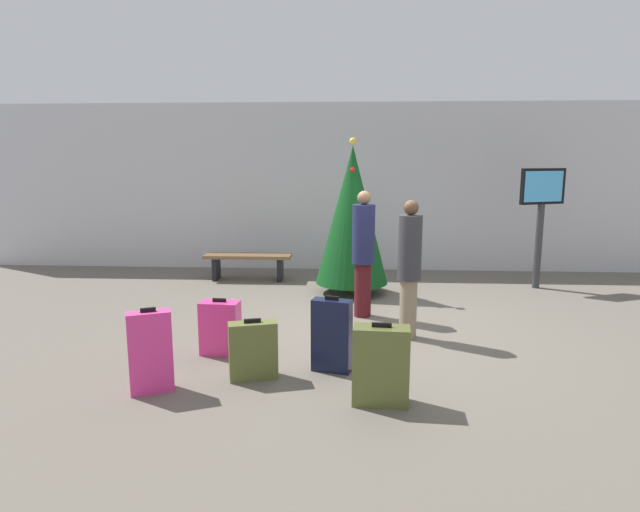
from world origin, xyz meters
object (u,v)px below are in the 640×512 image
(holiday_tree, at_px, (352,215))
(suitcase_1, at_px, (253,350))
(suitcase_0, at_px, (220,328))
(suitcase_4, at_px, (150,352))
(traveller_1, at_px, (363,251))
(flight_info_kiosk, at_px, (541,205))
(suitcase_3, at_px, (332,335))
(traveller_0, at_px, (409,266))
(suitcase_2, at_px, (381,365))
(waiting_bench, at_px, (248,261))

(holiday_tree, height_order, suitcase_1, holiday_tree)
(suitcase_0, height_order, suitcase_4, suitcase_4)
(traveller_1, bearing_deg, holiday_tree, 96.87)
(suitcase_1, xyz_separation_m, suitcase_4, (-0.92, -0.38, 0.10))
(flight_info_kiosk, relative_size, suitcase_3, 2.52)
(flight_info_kiosk, height_order, traveller_0, flight_info_kiosk)
(flight_info_kiosk, height_order, suitcase_2, flight_info_kiosk)
(holiday_tree, bearing_deg, traveller_1, -83.13)
(suitcase_1, relative_size, suitcase_2, 0.82)
(waiting_bench, xyz_separation_m, suitcase_0, (0.41, -3.80, -0.05))
(suitcase_4, bearing_deg, suitcase_3, 20.00)
(flight_info_kiosk, bearing_deg, holiday_tree, -170.03)
(suitcase_1, distance_m, suitcase_2, 1.37)
(holiday_tree, height_order, suitcase_2, holiday_tree)
(waiting_bench, xyz_separation_m, suitcase_1, (0.91, -4.48, -0.07))
(suitcase_0, bearing_deg, suitcase_1, -53.47)
(flight_info_kiosk, distance_m, suitcase_3, 5.30)
(holiday_tree, xyz_separation_m, suitcase_3, (-0.21, -3.35, -0.92))
(traveller_0, relative_size, traveller_1, 0.97)
(suitcase_3, bearing_deg, suitcase_2, -57.43)
(holiday_tree, height_order, flight_info_kiosk, holiday_tree)
(waiting_bench, xyz_separation_m, suitcase_3, (1.70, -4.23, 0.03))
(waiting_bench, xyz_separation_m, suitcase_2, (2.18, -4.98, 0.00))
(holiday_tree, bearing_deg, suitcase_4, -115.80)
(suitcase_2, xyz_separation_m, suitcase_3, (-0.48, 0.75, 0.02))
(suitcase_2, distance_m, suitcase_3, 0.89)
(suitcase_2, bearing_deg, traveller_0, 76.89)
(suitcase_0, xyz_separation_m, suitcase_4, (-0.42, -1.06, 0.09))
(suitcase_3, bearing_deg, suitcase_1, -162.58)
(suitcase_3, bearing_deg, traveller_0, 51.01)
(suitcase_2, bearing_deg, traveller_1, 92.29)
(holiday_tree, height_order, waiting_bench, holiday_tree)
(holiday_tree, xyz_separation_m, waiting_bench, (-1.91, 0.88, -0.94))
(holiday_tree, relative_size, suitcase_1, 4.02)
(traveller_0, height_order, suitcase_2, traveller_0)
(holiday_tree, xyz_separation_m, suitcase_0, (-1.50, -2.92, -1.00))
(suitcase_2, distance_m, suitcase_4, 2.20)
(traveller_1, relative_size, suitcase_2, 2.31)
(suitcase_4, bearing_deg, traveller_0, 33.70)
(traveller_0, xyz_separation_m, suitcase_1, (-1.71, -1.38, -0.63))
(holiday_tree, distance_m, suitcase_4, 4.51)
(traveller_0, bearing_deg, flight_info_kiosk, 48.10)
(suitcase_2, bearing_deg, suitcase_4, 176.81)
(traveller_0, bearing_deg, suitcase_2, -103.11)
(suitcase_0, bearing_deg, flight_info_kiosk, 36.48)
(holiday_tree, distance_m, traveller_0, 2.36)
(traveller_1, bearing_deg, traveller_0, -58.74)
(suitcase_2, relative_size, suitcase_4, 0.92)
(waiting_bench, bearing_deg, suitcase_2, -66.34)
(suitcase_0, distance_m, suitcase_2, 2.13)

